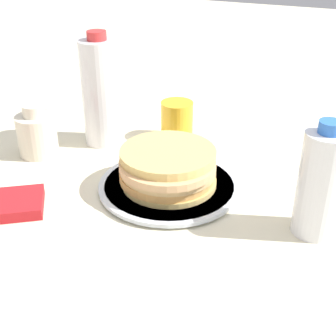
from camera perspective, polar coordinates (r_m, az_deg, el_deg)
The scene contains 7 objects.
ground_plane at distance 0.85m, azimuth 1.75°, elevation -2.97°, with size 4.00×4.00×0.00m, color beige.
plate at distance 0.85m, azimuth 0.00°, elevation -2.36°, with size 0.26×0.26×0.01m.
pancake_stack at distance 0.83m, azimuth -0.08°, elevation -0.06°, with size 0.18×0.18×0.07m.
juice_glass at distance 1.04m, azimuth 1.09°, elevation 5.81°, with size 0.07×0.07×0.08m.
cream_jug at distance 1.00m, azimuth -15.69°, elevation 4.10°, with size 0.08×0.08×0.11m.
water_bottle_near at distance 1.01m, azimuth -8.21°, elevation 9.13°, with size 0.08×0.08×0.24m.
water_bottle_mid at distance 0.74m, azimuth 18.08°, elevation -1.78°, with size 0.07×0.07×0.19m.
Camera 1 is at (0.26, -0.67, 0.45)m, focal length 50.00 mm.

